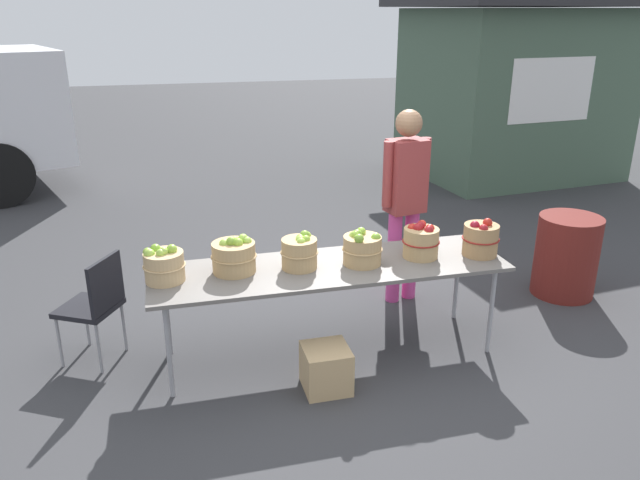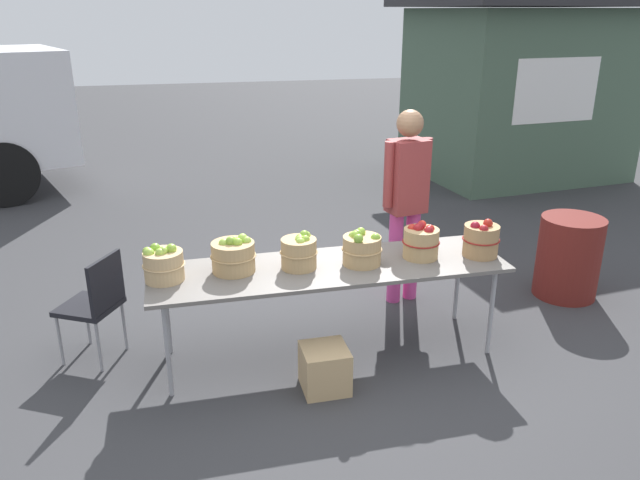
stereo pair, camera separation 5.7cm
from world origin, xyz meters
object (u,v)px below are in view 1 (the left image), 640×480
at_px(produce_crate, 326,368).
at_px(folding_chair, 96,301).
at_px(apple_basket_green_1, 234,256).
at_px(apple_basket_green_0, 164,265).
at_px(apple_basket_green_3, 362,248).
at_px(apple_basket_red_0, 421,241).
at_px(market_table, 330,270).
at_px(trash_barrel, 566,256).
at_px(apple_basket_red_1, 481,239).
at_px(vendor_adult, 405,192).
at_px(apple_basket_green_2, 300,252).

bearing_deg(produce_crate, folding_chair, 153.04).
bearing_deg(apple_basket_green_1, apple_basket_green_0, -175.34).
relative_size(apple_basket_green_3, apple_basket_red_0, 1.06).
relative_size(market_table, trash_barrel, 3.49).
height_order(apple_basket_red_0, apple_basket_red_1, apple_basket_red_1).
xyz_separation_m(apple_basket_green_1, folding_chair, (-1.03, 0.27, -0.37)).
bearing_deg(vendor_adult, folding_chair, -1.35).
distance_m(apple_basket_green_0, apple_basket_green_1, 0.51).
bearing_deg(trash_barrel, apple_basket_green_3, -166.74).
bearing_deg(produce_crate, apple_basket_red_1, 16.31).
bearing_deg(apple_basket_red_1, apple_basket_green_2, 176.15).
bearing_deg(apple_basket_red_0, apple_basket_green_1, 177.20).
height_order(apple_basket_green_3, apple_basket_red_0, apple_basket_red_0).
height_order(apple_basket_green_0, apple_basket_green_3, apple_basket_green_3).
height_order(apple_basket_green_1, trash_barrel, apple_basket_green_1).
bearing_deg(apple_basket_green_2, vendor_adult, 33.77).
relative_size(apple_basket_green_0, folding_chair, 0.35).
xyz_separation_m(apple_basket_green_1, apple_basket_red_0, (1.45, -0.07, 0.01)).
xyz_separation_m(apple_basket_green_2, trash_barrel, (2.69, 0.48, -0.49)).
bearing_deg(apple_basket_green_1, produce_crate, -44.25).
relative_size(apple_basket_red_0, vendor_adult, 0.17).
bearing_deg(vendor_adult, apple_basket_green_0, 8.60).
distance_m(market_table, apple_basket_red_1, 1.22).
distance_m(apple_basket_green_2, folding_chair, 1.59).
bearing_deg(folding_chair, vendor_adult, 128.88).
bearing_deg(apple_basket_green_1, apple_basket_green_2, -5.79).
bearing_deg(trash_barrel, apple_basket_red_1, -155.21).
xyz_separation_m(apple_basket_green_2, folding_chair, (-1.51, 0.31, -0.37)).
xyz_separation_m(apple_basket_green_2, vendor_adult, (1.14, 0.76, 0.17)).
relative_size(market_table, apple_basket_green_3, 8.69).
xyz_separation_m(apple_basket_green_3, folding_chair, (-1.99, 0.35, -0.37)).
xyz_separation_m(apple_basket_green_1, vendor_adult, (1.62, 0.71, 0.17)).
distance_m(apple_basket_green_2, apple_basket_red_1, 1.44).
relative_size(apple_basket_green_0, apple_basket_green_2, 1.06).
bearing_deg(market_table, apple_basket_green_1, 174.35).
height_order(apple_basket_green_3, vendor_adult, vendor_adult).
bearing_deg(apple_basket_green_3, apple_basket_green_2, 175.27).
bearing_deg(market_table, apple_basket_green_3, -4.13).
height_order(vendor_adult, folding_chair, vendor_adult).
height_order(folding_chair, produce_crate, folding_chair).
bearing_deg(folding_chair, apple_basket_green_3, 109.25).
height_order(apple_basket_green_1, produce_crate, apple_basket_green_1).
relative_size(apple_basket_green_2, trash_barrel, 0.37).
bearing_deg(trash_barrel, market_table, -168.44).
relative_size(apple_basket_green_0, apple_basket_green_1, 0.89).
height_order(apple_basket_green_1, apple_basket_red_0, apple_basket_red_0).
distance_m(apple_basket_green_2, trash_barrel, 2.77).
distance_m(apple_basket_green_0, apple_basket_red_0, 1.95).
height_order(apple_basket_green_3, apple_basket_red_1, apple_basket_red_1).
relative_size(apple_basket_red_0, produce_crate, 0.90).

